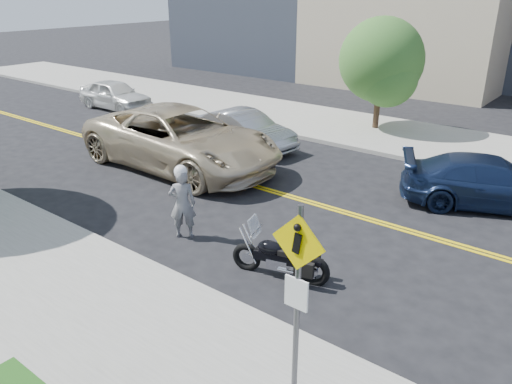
{
  "coord_description": "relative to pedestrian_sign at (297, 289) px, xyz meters",
  "views": [
    {
      "loc": [
        7.15,
        -10.98,
        5.61
      ],
      "look_at": [
        0.64,
        -2.61,
        1.2
      ],
      "focal_mm": 35.0,
      "sensor_mm": 36.0,
      "label": 1
    }
  ],
  "objects": [
    {
      "name": "parked_car_silver",
      "position": [
        -8.32,
        9.11,
        -1.28
      ],
      "size": [
        4.25,
        1.8,
        1.36
      ],
      "primitive_type": "imported",
      "rotation": [
        0.0,
        0.0,
        1.48
      ],
      "color": "#96989D",
      "rests_on": "ground"
    },
    {
      "name": "motorcycle",
      "position": [
        -2.13,
        2.68,
        -1.34
      ],
      "size": [
        2.14,
        1.14,
        1.24
      ],
      "primitive_type": null,
      "rotation": [
        0.0,
        0.0,
        0.27
      ],
      "color": "black",
      "rests_on": "ground"
    },
    {
      "name": "parked_car_blue",
      "position": [
        0.27,
        9.11,
        -1.28
      ],
      "size": [
        5.07,
        3.71,
        1.36
      ],
      "primitive_type": "imported",
      "rotation": [
        0.0,
        0.0,
        2.0
      ],
      "color": "#182648",
      "rests_on": "ground"
    },
    {
      "name": "pedestrian_sign",
      "position": [
        0.0,
        0.0,
        0.0
      ],
      "size": [
        0.78,
        0.08,
        3.0
      ],
      "color": "#4C4C51",
      "rests_on": "sidewalk_near"
    },
    {
      "name": "parked_car_white",
      "position": [
        -17.25,
        10.15,
        -1.27
      ],
      "size": [
        4.09,
        1.66,
        1.39
      ],
      "primitive_type": "imported",
      "rotation": [
        0.0,
        0.0,
        1.58
      ],
      "color": "white",
      "rests_on": "ground"
    },
    {
      "name": "motorcyclist",
      "position": [
        -4.99,
        2.72,
        -1.05
      ],
      "size": [
        0.74,
        0.71,
        1.82
      ],
      "rotation": [
        0.0,
        0.0,
        3.82
      ],
      "color": "#A4A5A9",
      "rests_on": "ground"
    },
    {
      "name": "tree_far_a",
      "position": [
        -5.5,
        14.24,
        0.91
      ],
      "size": [
        3.32,
        3.32,
        4.54
      ],
      "rotation": [
        0.0,
        0.0,
        0.08
      ],
      "color": "#382619",
      "rests_on": "ground"
    },
    {
      "name": "sidewalk_far",
      "position": [
        -4.2,
        13.81,
        -1.89
      ],
      "size": [
        60.0,
        5.0,
        0.15
      ],
      "primitive_type": "cube",
      "color": "#9E9B91",
      "rests_on": "ground_plane"
    },
    {
      "name": "ground_plane",
      "position": [
        -4.2,
        6.31,
        -1.96
      ],
      "size": [
        120.0,
        120.0,
        0.0
      ],
      "primitive_type": "plane",
      "color": "black",
      "rests_on": "ground"
    },
    {
      "name": "sidewalk_near",
      "position": [
        -4.2,
        -1.19,
        -1.89
      ],
      "size": [
        60.0,
        5.0,
        0.15
      ],
      "primitive_type": "cube",
      "color": "#9E9B91",
      "rests_on": "ground_plane"
    },
    {
      "name": "suv",
      "position": [
        -8.62,
        6.21,
        -0.98
      ],
      "size": [
        7.08,
        3.31,
        1.96
      ],
      "primitive_type": "imported",
      "rotation": [
        0.0,
        0.0,
        1.56
      ],
      "color": "#C4B390",
      "rests_on": "ground"
    }
  ]
}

